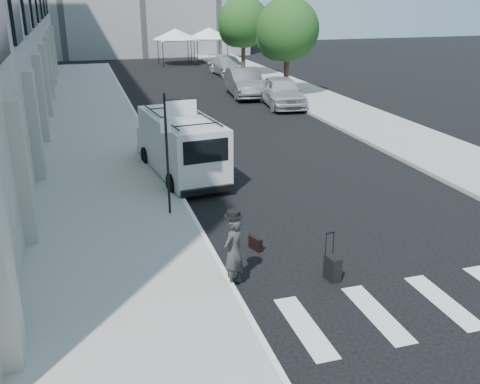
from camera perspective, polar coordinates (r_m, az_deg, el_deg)
ground at (r=13.65m, az=5.79°, el=-6.56°), size 120.00×120.00×0.00m
sidewalk_left at (r=27.86m, az=-15.37°, el=7.09°), size 4.50×48.00×0.15m
sidewalk_right at (r=34.64m, az=7.07°, el=10.18°), size 4.00×56.00×0.15m
sign_pole at (r=15.01m, az=-7.02°, el=6.73°), size 1.03×0.07×3.50m
tree_near at (r=33.73m, az=4.82°, el=16.67°), size 3.80×3.83×6.03m
tree_far at (r=42.22m, az=0.16°, el=17.49°), size 3.80×3.83×6.03m
tent_left at (r=50.08m, az=-6.93°, el=16.37°), size 4.00×4.00×3.20m
tent_right at (r=51.23m, az=-3.36°, el=16.57°), size 4.00×4.00×3.20m
businessman at (r=11.80m, az=-0.70°, el=-6.39°), size 0.74×0.71×1.70m
briefcase at (r=13.72m, az=1.65°, el=-5.51°), size 0.26×0.45×0.34m
suitcase at (r=12.48m, az=9.85°, el=-7.98°), size 0.30×0.43×1.12m
cargo_van at (r=19.22m, az=-6.40°, el=5.08°), size 2.49×5.82×2.14m
parked_car_a at (r=31.33m, az=4.45°, el=10.64°), size 2.53×5.20×1.71m
parked_car_b at (r=34.45m, az=0.47°, el=11.60°), size 2.30×5.38×1.72m
parked_car_c at (r=43.60m, az=-1.27°, el=13.31°), size 2.31×5.17×1.47m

